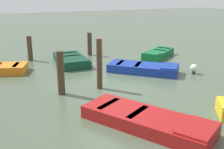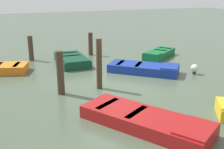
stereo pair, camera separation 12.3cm
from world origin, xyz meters
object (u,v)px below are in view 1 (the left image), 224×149
(mooring_piling_far_left, at_px, (30,48))
(mooring_piling_far_right, at_px, (99,64))
(rowboat_blue, at_px, (143,68))
(rowboat_green, at_px, (158,54))
(mooring_piling_mid_left, at_px, (90,44))
(rowboat_red, at_px, (147,120))
(rowboat_dark_green, at_px, (71,60))
(marker_buoy, at_px, (194,68))
(mooring_piling_mid_right, at_px, (61,73))

(mooring_piling_far_left, bearing_deg, mooring_piling_far_right, -161.90)
(rowboat_blue, relative_size, rowboat_green, 1.20)
(mooring_piling_far_left, bearing_deg, mooring_piling_mid_left, -90.58)
(rowboat_red, bearing_deg, rowboat_green, 114.62)
(rowboat_blue, xyz_separation_m, mooring_piling_far_right, (-1.27, 2.79, 0.82))
(rowboat_green, height_order, mooring_piling_mid_left, mooring_piling_mid_left)
(rowboat_green, distance_m, mooring_piling_far_left, 7.48)
(rowboat_red, relative_size, mooring_piling_far_right, 1.97)
(mooring_piling_far_right, bearing_deg, rowboat_dark_green, 0.18)
(rowboat_green, distance_m, mooring_piling_far_right, 6.42)
(mooring_piling_mid_left, bearing_deg, mooring_piling_far_right, 164.62)
(mooring_piling_far_left, bearing_deg, rowboat_dark_green, -130.60)
(rowboat_red, height_order, mooring_piling_far_left, mooring_piling_far_left)
(marker_buoy, bearing_deg, rowboat_green, -4.74)
(rowboat_blue, height_order, mooring_piling_far_left, mooring_piling_far_left)
(mooring_piling_mid_right, xyz_separation_m, mooring_piling_mid_left, (5.91, -3.21, -0.16))
(rowboat_green, bearing_deg, rowboat_dark_green, -42.01)
(rowboat_green, bearing_deg, marker_buoy, 49.57)
(rowboat_red, xyz_separation_m, marker_buoy, (3.77, -4.80, 0.07))
(rowboat_green, bearing_deg, mooring_piling_far_left, -53.04)
(mooring_piling_mid_left, bearing_deg, mooring_piling_far_left, 89.42)
(mooring_piling_mid_left, bearing_deg, rowboat_dark_green, 134.62)
(mooring_piling_mid_left, bearing_deg, mooring_piling_mid_right, 151.51)
(rowboat_blue, bearing_deg, mooring_piling_mid_right, -121.11)
(mooring_piling_mid_right, distance_m, mooring_piling_mid_left, 6.72)
(rowboat_blue, height_order, mooring_piling_mid_left, mooring_piling_mid_left)
(mooring_piling_mid_right, height_order, mooring_piling_far_right, mooring_piling_far_right)
(mooring_piling_far_right, xyz_separation_m, mooring_piling_mid_left, (5.89, -1.62, -0.34))
(rowboat_blue, xyz_separation_m, mooring_piling_far_left, (4.66, 4.72, 0.48))
(rowboat_dark_green, height_order, mooring_piling_far_left, mooring_piling_far_left)
(mooring_piling_mid_right, bearing_deg, rowboat_dark_green, -20.10)
(rowboat_blue, height_order, mooring_piling_far_right, mooring_piling_far_right)
(marker_buoy, bearing_deg, rowboat_dark_green, 49.49)
(mooring_piling_mid_left, bearing_deg, rowboat_blue, -165.86)
(rowboat_blue, bearing_deg, mooring_piling_mid_left, 146.63)
(rowboat_red, height_order, mooring_piling_far_right, mooring_piling_far_right)
(mooring_piling_mid_right, xyz_separation_m, mooring_piling_far_left, (5.94, 0.35, -0.15))
(rowboat_red, distance_m, mooring_piling_mid_right, 4.07)
(rowboat_blue, relative_size, rowboat_dark_green, 1.11)
(mooring_piling_mid_right, relative_size, mooring_piling_mid_left, 1.22)
(rowboat_green, distance_m, rowboat_red, 8.97)
(rowboat_dark_green, distance_m, mooring_piling_far_left, 2.58)
(mooring_piling_mid_right, distance_m, mooring_piling_far_left, 5.96)
(rowboat_blue, distance_m, rowboat_red, 5.64)
(rowboat_green, height_order, marker_buoy, marker_buoy)
(rowboat_dark_green, bearing_deg, marker_buoy, 51.14)
(mooring_piling_mid_right, bearing_deg, mooring_piling_far_right, -89.55)
(rowboat_blue, relative_size, mooring_piling_far_right, 1.61)
(rowboat_green, xyz_separation_m, mooring_piling_mid_left, (2.19, 3.56, 0.48))
(rowboat_green, xyz_separation_m, rowboat_dark_green, (0.58, 5.20, -0.00))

